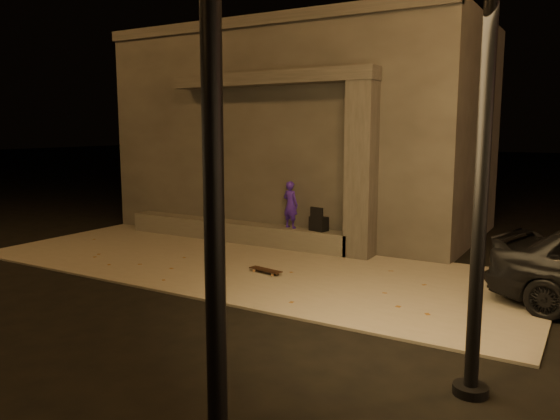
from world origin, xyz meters
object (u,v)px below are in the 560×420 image
Objects in this scene: column at (361,171)px; skateboarder at (291,205)px; skateboard at (266,270)px; backpack at (319,223)px.

skateboarder is at bearing 180.00° from column.
skateboard is (-0.98, -2.16, -1.74)m from column.
skateboard is at bearing -114.31° from column.
backpack is at bearing 99.78° from skateboard.
skateboarder reaches higher than skateboard.
skateboard is at bearing -76.46° from backpack.
skateboarder is at bearing 117.94° from skateboard.
skateboard is (-0.01, -2.16, -0.57)m from backpack.
column is 5.07× the size of skateboard.
skateboarder is 1.48× the size of skateboard.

